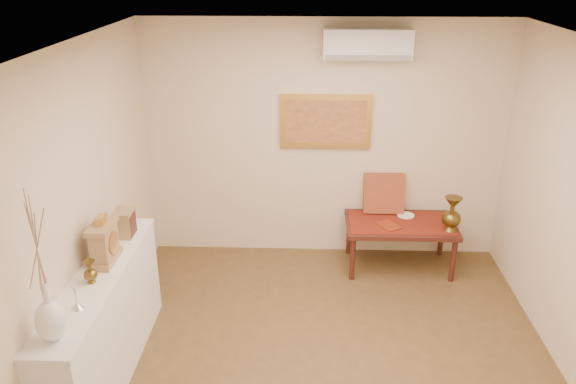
{
  "coord_description": "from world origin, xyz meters",
  "views": [
    {
      "loc": [
        -0.19,
        -3.73,
        3.3
      ],
      "look_at": [
        -0.37,
        1.15,
        1.21
      ],
      "focal_mm": 35.0,
      "sensor_mm": 36.0,
      "label": 1
    }
  ],
  "objects_px": {
    "display_ledge": "(105,326)",
    "mantel_clock": "(104,242)",
    "wooden_chest": "(125,223)",
    "brass_urn_tall": "(452,210)",
    "low_table": "(400,228)",
    "white_vase": "(41,270)"
  },
  "relations": [
    {
      "from": "wooden_chest",
      "to": "low_table",
      "type": "xyz_separation_m",
      "value": [
        2.65,
        1.22,
        -0.62
      ]
    },
    {
      "from": "mantel_clock",
      "to": "wooden_chest",
      "type": "relative_size",
      "value": 1.68
    },
    {
      "from": "brass_urn_tall",
      "to": "display_ledge",
      "type": "relative_size",
      "value": 0.23
    },
    {
      "from": "white_vase",
      "to": "wooden_chest",
      "type": "distance_m",
      "value": 1.52
    },
    {
      "from": "wooden_chest",
      "to": "display_ledge",
      "type": "bearing_deg",
      "value": -92.2
    },
    {
      "from": "low_table",
      "to": "mantel_clock",
      "type": "bearing_deg",
      "value": -147.87
    },
    {
      "from": "brass_urn_tall",
      "to": "low_table",
      "type": "bearing_deg",
      "value": 161.35
    },
    {
      "from": "display_ledge",
      "to": "brass_urn_tall",
      "type": "bearing_deg",
      "value": 28.34
    },
    {
      "from": "display_ledge",
      "to": "wooden_chest",
      "type": "distance_m",
      "value": 0.9
    },
    {
      "from": "display_ledge",
      "to": "mantel_clock",
      "type": "distance_m",
      "value": 0.69
    },
    {
      "from": "white_vase",
      "to": "mantel_clock",
      "type": "relative_size",
      "value": 2.56
    },
    {
      "from": "brass_urn_tall",
      "to": "wooden_chest",
      "type": "relative_size",
      "value": 1.89
    },
    {
      "from": "brass_urn_tall",
      "to": "wooden_chest",
      "type": "xyz_separation_m",
      "value": [
        -3.15,
        -1.05,
        0.31
      ]
    },
    {
      "from": "low_table",
      "to": "white_vase",
      "type": "bearing_deg",
      "value": -134.92
    },
    {
      "from": "display_ledge",
      "to": "mantel_clock",
      "type": "relative_size",
      "value": 4.93
    },
    {
      "from": "white_vase",
      "to": "brass_urn_tall",
      "type": "relative_size",
      "value": 2.28
    },
    {
      "from": "wooden_chest",
      "to": "brass_urn_tall",
      "type": "bearing_deg",
      "value": 18.42
    },
    {
      "from": "low_table",
      "to": "display_ledge",
      "type": "bearing_deg",
      "value": -144.9
    },
    {
      "from": "mantel_clock",
      "to": "white_vase",
      "type": "bearing_deg",
      "value": -90.33
    },
    {
      "from": "brass_urn_tall",
      "to": "white_vase",
      "type": "bearing_deg",
      "value": -141.61
    },
    {
      "from": "display_ledge",
      "to": "low_table",
      "type": "bearing_deg",
      "value": 35.1
    },
    {
      "from": "white_vase",
      "to": "mantel_clock",
      "type": "bearing_deg",
      "value": 89.67
    }
  ]
}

